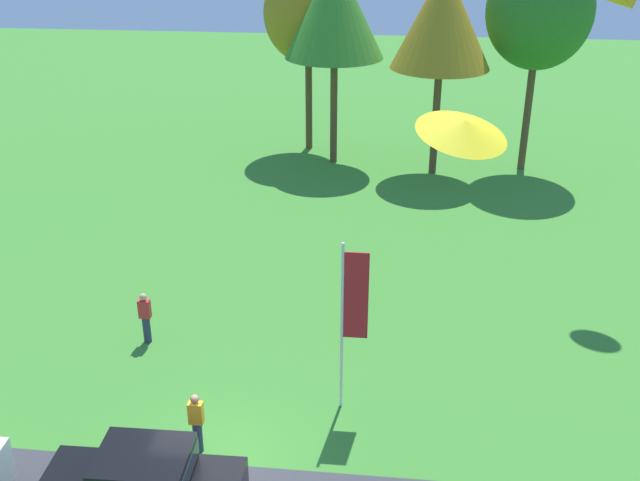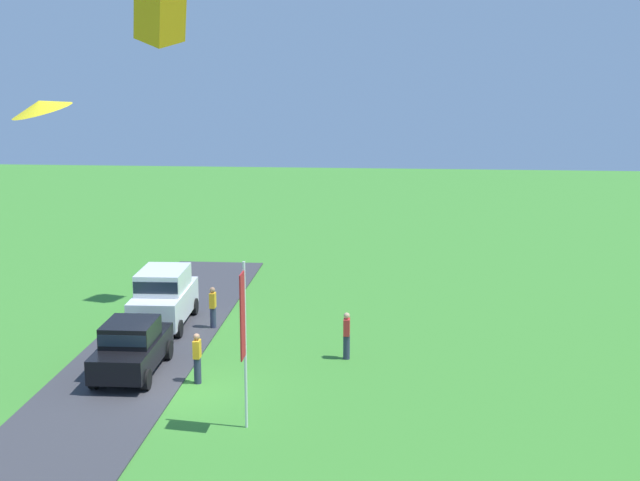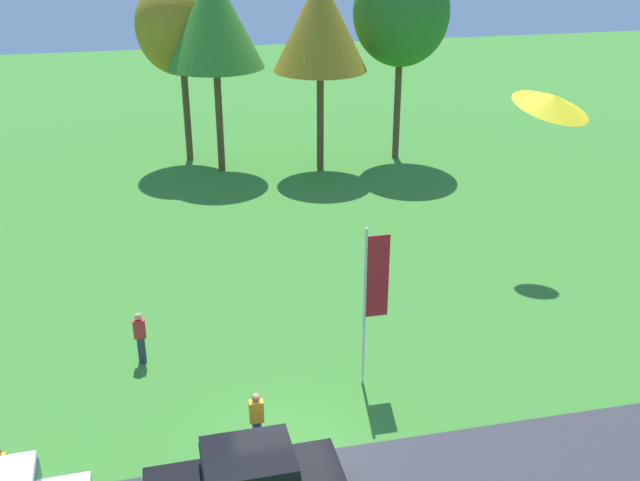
% 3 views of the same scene
% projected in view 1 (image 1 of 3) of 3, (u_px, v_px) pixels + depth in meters
% --- Properties ---
extents(ground_plane, '(120.00, 120.00, 0.00)m').
position_uv_depth(ground_plane, '(217.00, 464.00, 18.46)').
color(ground_plane, '#3D842D').
extents(person_beside_suv, '(0.36, 0.24, 1.71)m').
position_uv_depth(person_beside_suv, '(197.00, 423.00, 18.53)').
color(person_beside_suv, '#2D334C').
rests_on(person_beside_suv, ground).
extents(person_watching_sky, '(0.36, 0.24, 1.71)m').
position_uv_depth(person_watching_sky, '(145.00, 317.00, 23.08)').
color(person_watching_sky, '#2D334C').
rests_on(person_watching_sky, ground).
extents(tree_right_of_center, '(4.56, 4.56, 9.63)m').
position_uv_depth(tree_right_of_center, '(308.00, 14.00, 37.93)').
color(tree_right_of_center, brown).
rests_on(tree_right_of_center, ground).
extents(tree_lone_near, '(4.83, 4.83, 10.21)m').
position_uv_depth(tree_lone_near, '(335.00, 7.00, 35.56)').
color(tree_lone_near, brown).
rests_on(tree_lone_near, ground).
extents(tree_center_back, '(4.69, 4.69, 9.90)m').
position_uv_depth(tree_center_back, '(443.00, 17.00, 34.21)').
color(tree_center_back, brown).
rests_on(tree_center_back, ground).
extents(tree_far_left, '(4.95, 4.95, 10.46)m').
position_uv_depth(tree_far_left, '(540.00, 11.00, 34.68)').
color(tree_far_left, brown).
rests_on(tree_far_left, ground).
extents(flag_banner, '(0.71, 0.08, 4.95)m').
position_uv_depth(flag_banner, '(351.00, 307.00, 19.20)').
color(flag_banner, silver).
rests_on(flag_banner, ground).
extents(kite_delta_over_trees, '(2.16, 2.16, 0.67)m').
position_uv_depth(kite_delta_over_trees, '(463.00, 127.00, 12.16)').
color(kite_delta_over_trees, yellow).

